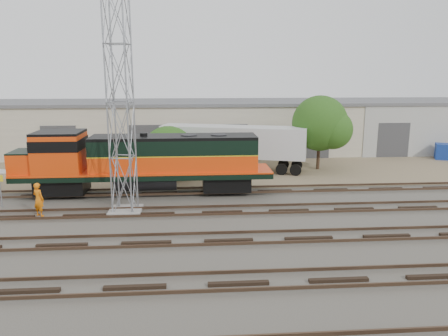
{
  "coord_description": "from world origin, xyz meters",
  "views": [
    {
      "loc": [
        -1.74,
        -23.09,
        8.09
      ],
      "look_at": [
        0.3,
        4.0,
        2.2
      ],
      "focal_mm": 35.0,
      "sensor_mm": 36.0,
      "label": 1
    }
  ],
  "objects": [
    {
      "name": "ground",
      "position": [
        0.0,
        0.0,
        0.0
      ],
      "size": [
        140.0,
        140.0,
        0.0
      ],
      "primitive_type": "plane",
      "color": "#47423A",
      "rests_on": "ground"
    },
    {
      "name": "dirt_strip",
      "position": [
        0.0,
        15.0,
        0.01
      ],
      "size": [
        80.0,
        16.0,
        0.02
      ],
      "primitive_type": "cube",
      "color": "#726047",
      "rests_on": "ground"
    },
    {
      "name": "tracks",
      "position": [
        0.0,
        -3.0,
        0.08
      ],
      "size": [
        80.0,
        20.4,
        0.28
      ],
      "color": "black",
      "rests_on": "ground"
    },
    {
      "name": "warehouse",
      "position": [
        0.04,
        22.98,
        2.65
      ],
      "size": [
        58.4,
        10.4,
        5.3
      ],
      "color": "beige",
      "rests_on": "ground"
    },
    {
      "name": "locomotive",
      "position": [
        -5.22,
        6.0,
        2.36
      ],
      "size": [
        17.13,
        3.0,
        4.12
      ],
      "color": "black",
      "rests_on": "tracks"
    },
    {
      "name": "signal_tower",
      "position": [
        -5.73,
        2.16,
        6.27
      ],
      "size": [
        1.9,
        1.9,
        12.85
      ],
      "rotation": [
        0.0,
        0.0,
        -0.19
      ],
      "color": "gray",
      "rests_on": "ground"
    },
    {
      "name": "worker",
      "position": [
        -10.6,
        1.81,
        0.99
      ],
      "size": [
        0.86,
        0.77,
        1.98
      ],
      "primitive_type": "imported",
      "rotation": [
        0.0,
        0.0,
        2.63
      ],
      "color": "orange",
      "rests_on": "ground"
    },
    {
      "name": "semi_trailer",
      "position": [
        2.03,
        13.17,
        2.37
      ],
      "size": [
        12.42,
        5.79,
        3.76
      ],
      "rotation": [
        0.0,
        0.0,
        -0.29
      ],
      "color": "silver",
      "rests_on": "ground"
    },
    {
      "name": "dumpster_blue",
      "position": [
        22.51,
        16.52,
        0.75
      ],
      "size": [
        2.07,
        2.02,
        1.5
      ],
      "primitive_type": "cube",
      "rotation": [
        0.0,
        0.0,
        -0.42
      ],
      "color": "navy",
      "rests_on": "ground"
    },
    {
      "name": "tree_mid",
      "position": [
        -3.36,
        11.06,
        1.79
      ],
      "size": [
        4.54,
        4.32,
        4.32
      ],
      "color": "#382619",
      "rests_on": "ground"
    },
    {
      "name": "tree_east",
      "position": [
        9.35,
        12.87,
        3.86
      ],
      "size": [
        4.92,
        4.69,
        6.33
      ],
      "color": "#382619",
      "rests_on": "ground"
    }
  ]
}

